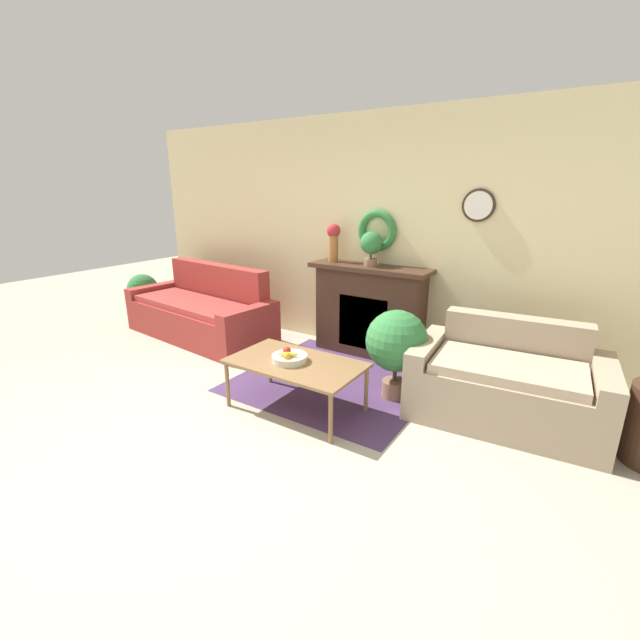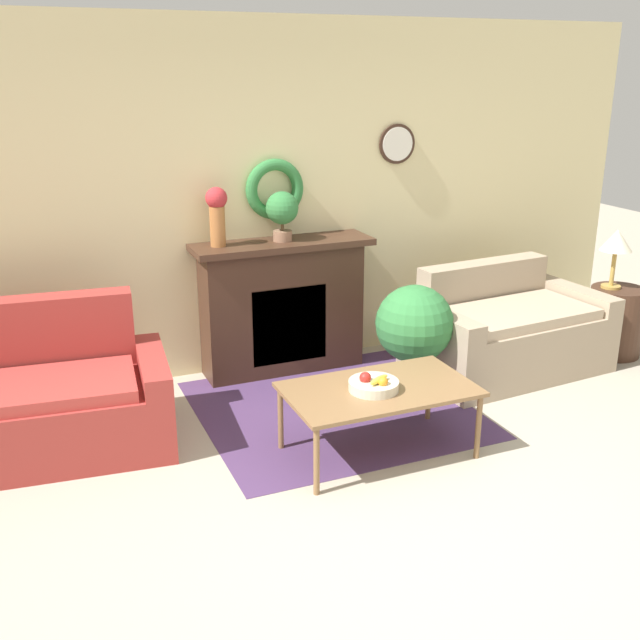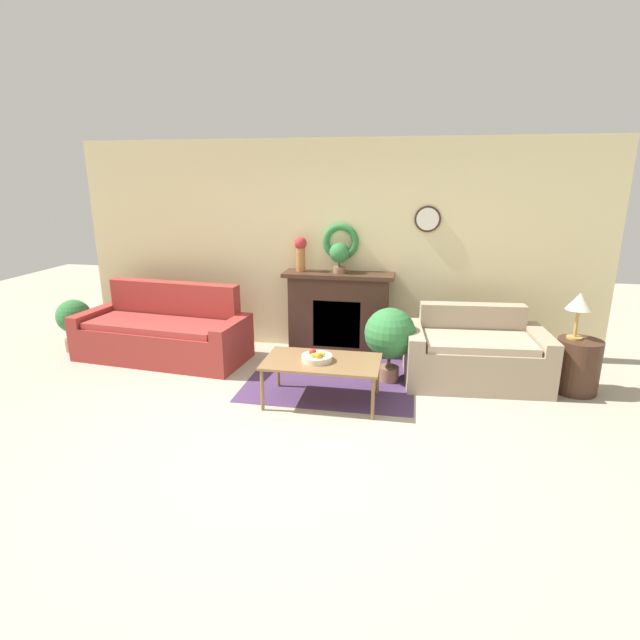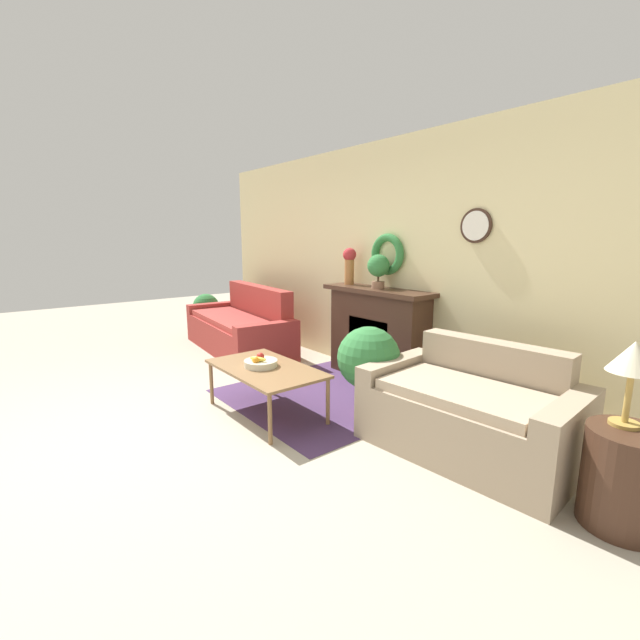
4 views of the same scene
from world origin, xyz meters
The scene contains 12 objects.
ground_plane centered at (0.00, 0.00, 0.00)m, with size 16.00×16.00×0.00m, color #ADA38E.
floor_rug centered at (0.18, 1.68, 0.00)m, with size 1.87×1.78×0.01m.
wall_back centered at (0.00, 2.74, 1.35)m, with size 6.80×0.15×2.70m.
fireplace centered at (0.11, 2.53, 0.54)m, with size 1.40×0.41×1.06m.
couch_left centered at (-2.04, 1.92, 0.32)m, with size 2.21×1.07×0.93m.
loveseat_right centered at (1.76, 1.85, 0.31)m, with size 1.60×1.02×0.82m.
coffee_table centered at (0.18, 0.99, 0.42)m, with size 1.17×0.68×0.45m.
fruit_bowl centered at (0.13, 0.97, 0.49)m, with size 0.31×0.31×0.12m.
vase_on_mantel_left centered at (-0.39, 2.54, 1.32)m, with size 0.16×0.16×0.44m.
potted_plant_on_mantel centered at (0.12, 2.52, 1.30)m, with size 0.25×0.25×0.38m.
potted_plant_floor_by_couch centered at (-3.33, 1.96, 0.41)m, with size 0.44×0.44×0.69m.
potted_plant_floor_by_loveseat centered at (0.82, 1.69, 0.54)m, with size 0.57×0.57×0.85m.
Camera 1 is at (2.24, -1.78, 1.91)m, focal length 24.00 mm.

